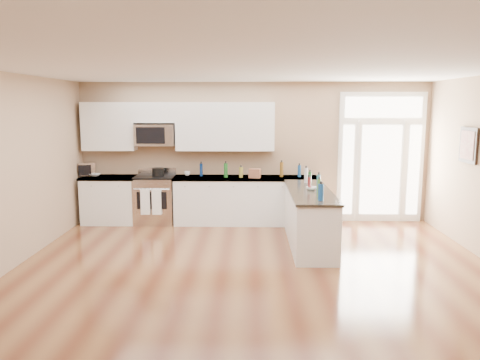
# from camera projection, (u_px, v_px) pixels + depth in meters

# --- Properties ---
(ground) EXTENTS (8.00, 8.00, 0.00)m
(ground) POSITION_uv_depth(u_px,v_px,m) (256.00, 298.00, 5.74)
(ground) COLOR #5B2D19
(room_shell) EXTENTS (8.00, 8.00, 8.00)m
(room_shell) POSITION_uv_depth(u_px,v_px,m) (256.00, 160.00, 5.47)
(room_shell) COLOR tan
(room_shell) RESTS_ON ground
(back_cabinet_left) EXTENTS (1.10, 0.66, 0.94)m
(back_cabinet_left) POSITION_uv_depth(u_px,v_px,m) (111.00, 201.00, 9.38)
(back_cabinet_left) COLOR silver
(back_cabinet_left) RESTS_ON ground
(back_cabinet_right) EXTENTS (2.85, 0.66, 0.94)m
(back_cabinet_right) POSITION_uv_depth(u_px,v_px,m) (246.00, 202.00, 9.32)
(back_cabinet_right) COLOR silver
(back_cabinet_right) RESTS_ON ground
(peninsula_cabinet) EXTENTS (0.69, 2.32, 0.94)m
(peninsula_cabinet) POSITION_uv_depth(u_px,v_px,m) (309.00, 220.00, 7.86)
(peninsula_cabinet) COLOR silver
(peninsula_cabinet) RESTS_ON ground
(upper_cabinet_left) EXTENTS (1.04, 0.33, 0.95)m
(upper_cabinet_left) POSITION_uv_depth(u_px,v_px,m) (109.00, 126.00, 9.28)
(upper_cabinet_left) COLOR silver
(upper_cabinet_left) RESTS_ON room_shell
(upper_cabinet_right) EXTENTS (1.94, 0.33, 0.95)m
(upper_cabinet_right) POSITION_uv_depth(u_px,v_px,m) (225.00, 126.00, 9.23)
(upper_cabinet_right) COLOR silver
(upper_cabinet_right) RESTS_ON room_shell
(upper_cabinet_short) EXTENTS (0.82, 0.33, 0.40)m
(upper_cabinet_short) POSITION_uv_depth(u_px,v_px,m) (155.00, 112.00, 9.22)
(upper_cabinet_short) COLOR silver
(upper_cabinet_short) RESTS_ON room_shell
(microwave) EXTENTS (0.78, 0.41, 0.42)m
(microwave) POSITION_uv_depth(u_px,v_px,m) (155.00, 135.00, 9.25)
(microwave) COLOR silver
(microwave) RESTS_ON room_shell
(entry_door) EXTENTS (1.70, 0.10, 2.60)m
(entry_door) POSITION_uv_depth(u_px,v_px,m) (381.00, 158.00, 9.38)
(entry_door) COLOR white
(entry_door) RESTS_ON ground
(wall_art_near) EXTENTS (0.05, 0.58, 0.58)m
(wall_art_near) POSITION_uv_depth(u_px,v_px,m) (468.00, 145.00, 7.57)
(wall_art_near) COLOR black
(wall_art_near) RESTS_ON room_shell
(kitchen_range) EXTENTS (0.77, 0.69, 1.08)m
(kitchen_range) POSITION_uv_depth(u_px,v_px,m) (155.00, 199.00, 9.35)
(kitchen_range) COLOR silver
(kitchen_range) RESTS_ON ground
(stockpot) EXTENTS (0.26, 0.26, 0.18)m
(stockpot) POSITION_uv_depth(u_px,v_px,m) (158.00, 172.00, 9.24)
(stockpot) COLOR black
(stockpot) RESTS_ON kitchen_range
(toaster_oven) EXTENTS (0.37, 0.33, 0.27)m
(toaster_oven) POSITION_uv_depth(u_px,v_px,m) (87.00, 169.00, 9.39)
(toaster_oven) COLOR silver
(toaster_oven) RESTS_ON back_cabinet_left
(cardboard_box) EXTENTS (0.24, 0.20, 0.18)m
(cardboard_box) POSITION_uv_depth(u_px,v_px,m) (255.00, 173.00, 9.10)
(cardboard_box) COLOR brown
(cardboard_box) RESTS_ON back_cabinet_right
(bowl_left) EXTENTS (0.24, 0.24, 0.05)m
(bowl_left) POSITION_uv_depth(u_px,v_px,m) (95.00, 175.00, 9.33)
(bowl_left) COLOR white
(bowl_left) RESTS_ON back_cabinet_left
(bowl_peninsula) EXTENTS (0.23, 0.23, 0.05)m
(bowl_peninsula) POSITION_uv_depth(u_px,v_px,m) (312.00, 188.00, 7.80)
(bowl_peninsula) COLOR white
(bowl_peninsula) RESTS_ON peninsula_cabinet
(cup_counter) EXTENTS (0.15, 0.15, 0.09)m
(cup_counter) POSITION_uv_depth(u_px,v_px,m) (187.00, 173.00, 9.38)
(cup_counter) COLOR white
(cup_counter) RESTS_ON back_cabinet_right
(counter_bottles) EXTENTS (2.15, 2.45, 0.29)m
(counter_bottles) POSITION_uv_depth(u_px,v_px,m) (281.00, 177.00, 8.39)
(counter_bottles) COLOR #19591E
(counter_bottles) RESTS_ON back_cabinet_right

